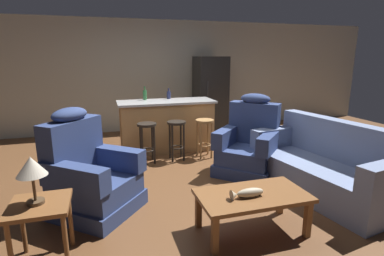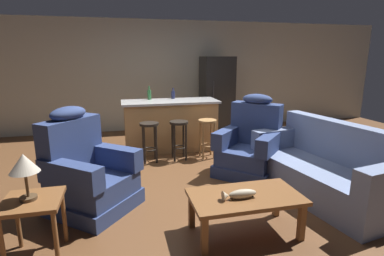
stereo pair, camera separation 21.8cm
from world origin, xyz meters
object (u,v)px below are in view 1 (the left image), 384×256
Objects in this scene: coffee_table at (252,199)px; recliner_near_lamp at (90,176)px; bar_stool_left at (147,135)px; refrigerator at (210,94)px; bottle_tall_green at (145,95)px; fish_figurine at (247,193)px; recliner_near_island at (249,145)px; bar_stool_middle at (177,133)px; bar_stool_right at (205,131)px; couch at (324,168)px; bottle_short_amber at (169,95)px; kitchen_island at (167,125)px; end_table at (41,214)px; table_lamp at (31,169)px.

coffee_table is 1.83m from recliner_near_lamp.
refrigerator reaches higher than bar_stool_left.
coffee_table is at bearing -79.57° from bottle_tall_green.
fish_figurine is 0.28× the size of recliner_near_island.
bar_stool_middle is at bearing 0.00° from bar_stool_left.
refrigerator is (1.09, 4.21, 0.52)m from coffee_table.
recliner_near_island reaches higher than bar_stool_right.
couch is 9.60× the size of bottle_short_amber.
bar_stool_left is 1.04m from bottle_tall_green.
bar_stool_left is (-1.44, 0.87, 0.05)m from recliner_near_island.
couch is at bearing 22.87° from coffee_table.
bottle_tall_green is (0.10, 0.86, 0.58)m from bar_stool_left.
recliner_near_lamp is at bearing -142.71° from bar_stool_right.
bar_stool_left is (-0.61, 2.43, 0.01)m from fish_figurine.
recliner_near_island is 2.27m from bottle_tall_green.
fish_figurine is 3.07m from kitchen_island.
refrigerator is at bearing 53.69° from end_table.
couch is 2.96× the size of bar_stool_right.
bottle_tall_green reaches higher than bottle_short_amber.
refrigerator reaches higher than end_table.
recliner_near_lamp reaches higher than table_lamp.
table_lamp is 3.43m from bottle_tall_green.
table_lamp is 5.12m from refrigerator.
bar_stool_middle and bar_stool_right have the same top height.
bar_stool_middle is at bearing -94.18° from bottle_short_amber.
bottle_tall_green is at bearing 83.16° from bar_stool_left.
recliner_near_lamp is 2.79m from bottle_short_amber.
table_lamp is 0.23× the size of kitchen_island.
refrigerator reaches higher than recliner_near_lamp.
kitchen_island is (-1.57, 2.44, 0.14)m from couch.
bottle_tall_green is (-0.91, 0.86, 0.58)m from bar_stool_right.
bottle_tall_green reaches higher than coffee_table.
coffee_table is at bearing -85.38° from bar_stool_middle.
bar_stool_middle is (1.77, 2.28, -0.40)m from table_lamp.
kitchen_island reaches higher than couch.
fish_figurine is 0.19× the size of kitchen_island.
recliner_near_island is at bearing 27.97° from end_table.
fish_figurine is 1.57m from couch.
bottle_short_amber is at bearing 59.88° from table_lamp.
bottle_short_amber is at bearing 90.65° from fish_figurine.
couch is 1.68× the size of recliner_near_island.
recliner_near_lamp is 2.37m from bar_stool_right.
refrigerator is (2.66, 3.27, 0.46)m from recliner_near_lamp.
bar_stool_middle is at bearing 52.67° from end_table.
bar_stool_middle is 0.39× the size of refrigerator.
couch is at bearing 32.56° from recliner_near_lamp.
bottle_short_amber is (-0.04, 3.31, 0.57)m from fish_figurine.
bar_stool_right is at bearing -108.88° from recliner_near_island.
refrigerator is (1.28, 1.83, 0.41)m from bar_stool_middle.
couch is 2.91m from kitchen_island.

